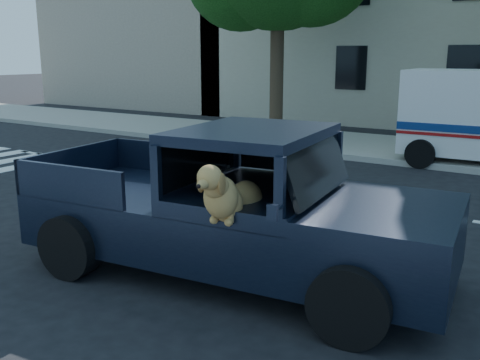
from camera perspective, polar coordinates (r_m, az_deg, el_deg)
The scene contains 5 objects.
ground at distance 7.86m, azimuth -4.88°, elevation -6.94°, with size 120.00×120.00×0.00m, color black.
far_sidewalk at distance 15.90m, azimuth 15.82°, elevation 3.26°, with size 60.00×4.00×0.15m, color gray.
lane_stripes at distance 9.93m, azimuth 16.77°, elevation -3.09°, with size 21.60×0.14×0.01m, color silver, non-canonical shape.
building_left at distance 29.69m, azimuth -8.67°, elevation 15.66°, with size 12.00×6.00×8.00m, color tan.
pickup_truck at distance 6.68m, azimuth -1.40°, elevation -4.87°, with size 5.40×2.85×1.87m.
Camera 1 is at (4.54, -5.81, 2.72)m, focal length 40.00 mm.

